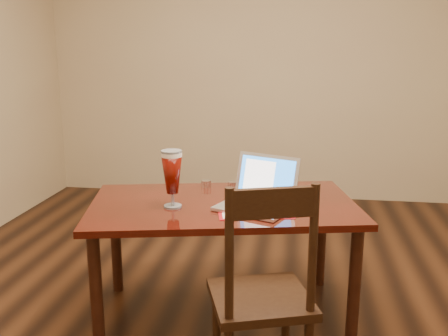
# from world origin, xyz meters

# --- Properties ---
(ground) EXTENTS (5.00, 5.00, 0.00)m
(ground) POSITION_xyz_m (0.00, 0.00, 0.00)
(ground) COLOR black
(ground) RESTS_ON ground
(dining_table) EXTENTS (1.57, 1.09, 0.98)m
(dining_table) POSITION_xyz_m (-0.15, 0.10, 0.61)
(dining_table) COLOR #450E09
(dining_table) RESTS_ON ground
(dining_chair) EXTENTS (0.52, 0.51, 0.98)m
(dining_chair) POSITION_xyz_m (0.12, -0.51, 0.46)
(dining_chair) COLOR black
(dining_chair) RESTS_ON ground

